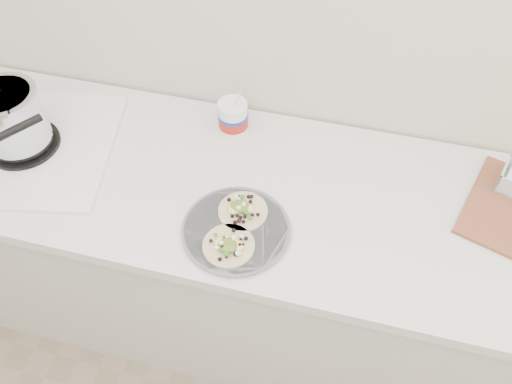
# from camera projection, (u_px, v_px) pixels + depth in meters

# --- Properties ---
(counter) EXTENTS (2.44, 0.66, 0.90)m
(counter) POSITION_uv_depth(u_px,v_px,m) (235.00, 259.00, 1.82)
(counter) COLOR beige
(counter) RESTS_ON ground
(stove) EXTENTS (0.63, 0.59, 0.26)m
(stove) POSITION_uv_depth(u_px,v_px,m) (16.00, 129.00, 1.48)
(stove) COLOR silver
(stove) RESTS_ON counter
(taco_plate) EXTENTS (0.30, 0.30, 0.04)m
(taco_plate) POSITION_uv_depth(u_px,v_px,m) (236.00, 228.00, 1.34)
(taco_plate) COLOR slate
(taco_plate) RESTS_ON counter
(tub) EXTENTS (0.10, 0.10, 0.21)m
(tub) POSITION_uv_depth(u_px,v_px,m) (234.00, 115.00, 1.55)
(tub) COLOR white
(tub) RESTS_ON counter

